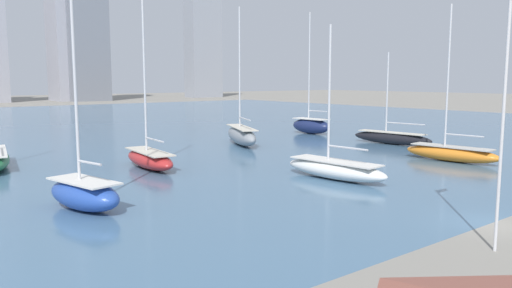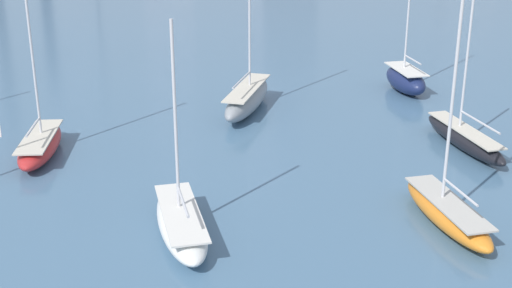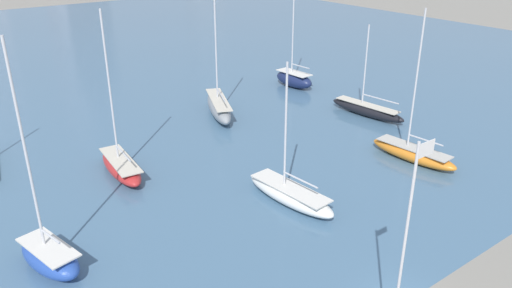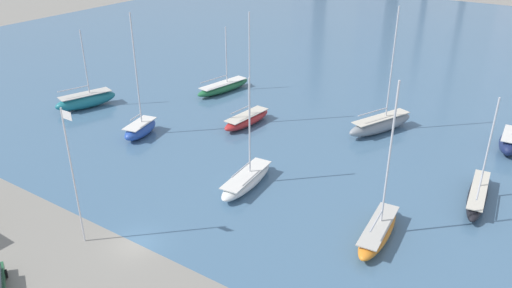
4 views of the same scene
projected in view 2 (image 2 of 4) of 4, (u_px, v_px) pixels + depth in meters
harbor_water at (139, 29)px, 90.89m from camera, size 180.00×140.00×0.00m
sailboat_gray at (247, 98)px, 58.87m from camera, size 6.25×10.69×15.99m
sailboat_white at (181, 222)px, 38.69m from camera, size 3.28×9.40×11.76m
sailboat_navy at (406, 79)px, 64.19m from camera, size 2.93×6.72×16.91m
sailboat_black at (464, 137)px, 51.05m from camera, size 2.87×10.35×10.80m
sailboat_red at (40, 144)px, 49.60m from camera, size 3.12×8.72×14.87m
sailboat_orange at (447, 211)px, 39.83m from camera, size 2.97×9.24×14.49m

